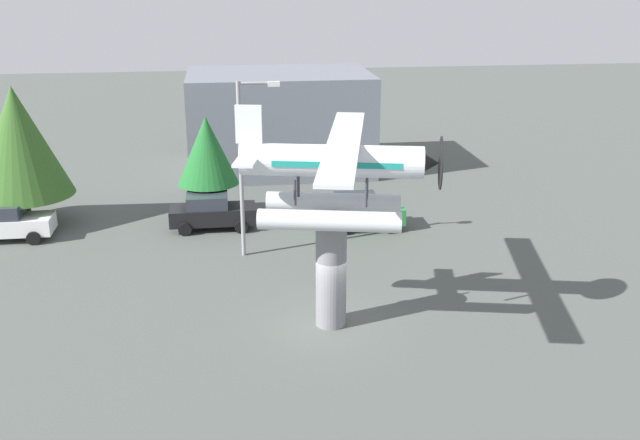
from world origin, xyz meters
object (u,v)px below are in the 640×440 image
object	(u,v)px
car_near_white	(5,222)
floatplane_monument	(335,175)
car_mid_black	(212,211)
streetlight_primary	(245,157)
display_pedestal	(331,274)
tree_east	(207,151)
car_far_green	(359,212)
tree_west	(18,142)
storefront_building	(280,121)

from	to	relation	value
car_near_white	floatplane_monument	bearing A→B (deg)	-37.19
car_mid_black	streetlight_primary	world-z (taller)	streetlight_primary
display_pedestal	tree_east	size ratio (longest dim) A/B	0.75
car_near_white	car_far_green	world-z (taller)	same
display_pedestal	floatplane_monument	size ratio (longest dim) A/B	0.38
car_mid_black	tree_east	size ratio (longest dim) A/B	0.79
car_mid_black	streetlight_primary	distance (m)	5.52
car_near_white	streetlight_primary	distance (m)	12.38
floatplane_monument	car_far_green	bearing A→B (deg)	86.99
display_pedestal	streetlight_primary	bearing A→B (deg)	110.56
car_far_green	streetlight_primary	size ratio (longest dim) A/B	0.54
car_near_white	display_pedestal	bearing A→B (deg)	-37.37
car_mid_black	tree_west	xyz separation A→B (m)	(-9.12, 1.62, 3.43)
tree_east	car_near_white	bearing A→B (deg)	-168.37
car_near_white	storefront_building	size ratio (longest dim) A/B	0.37
storefront_building	streetlight_primary	bearing A→B (deg)	-100.17
floatplane_monument	tree_west	size ratio (longest dim) A/B	1.48
display_pedestal	streetlight_primary	size ratio (longest dim) A/B	0.51
display_pedestal	car_near_white	xyz separation A→B (m)	(-14.01, 10.70, -1.11)
floatplane_monument	car_near_white	world-z (taller)	floatplane_monument
display_pedestal	streetlight_primary	xyz separation A→B (m)	(-2.71, 7.22, 2.55)
streetlight_primary	display_pedestal	bearing A→B (deg)	-69.44
car_mid_black	car_far_green	xyz separation A→B (m)	(7.24, -0.99, 0.00)
display_pedestal	car_far_green	size ratio (longest dim) A/B	0.95
car_far_green	streetlight_primary	bearing A→B (deg)	-153.34
display_pedestal	car_near_white	bearing A→B (deg)	142.63
car_near_white	tree_east	size ratio (longest dim) A/B	0.79
floatplane_monument	car_far_green	size ratio (longest dim) A/B	2.47
car_far_green	storefront_building	distance (m)	12.52
car_near_white	tree_east	xyz separation A→B (m)	(9.55, 1.97, 2.68)
car_near_white	storefront_building	xyz separation A→B (m)	(13.96, 11.30, 2.18)
car_near_white	tree_east	bearing A→B (deg)	11.63
streetlight_primary	storefront_building	bearing A→B (deg)	79.83
car_mid_black	tree_west	distance (m)	9.88
display_pedestal	tree_west	world-z (taller)	tree_west
tree_east	car_mid_black	bearing A→B (deg)	-85.96
display_pedestal	car_near_white	distance (m)	17.67
tree_west	tree_east	distance (m)	9.04
streetlight_primary	floatplane_monument	bearing A→B (deg)	-68.63
car_mid_black	storefront_building	xyz separation A→B (m)	(4.29, 10.99, 2.18)
floatplane_monument	car_far_green	world-z (taller)	floatplane_monument
floatplane_monument	tree_east	size ratio (longest dim) A/B	1.96
car_mid_black	display_pedestal	bearing A→B (deg)	-68.47
car_mid_black	tree_east	world-z (taller)	tree_east
car_far_green	tree_west	bearing A→B (deg)	170.96
storefront_building	car_near_white	bearing A→B (deg)	-141.01
tree_east	display_pedestal	bearing A→B (deg)	-70.60
display_pedestal	storefront_building	bearing A→B (deg)	90.15
display_pedestal	car_far_green	distance (m)	10.50
streetlight_primary	car_mid_black	bearing A→B (deg)	113.33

